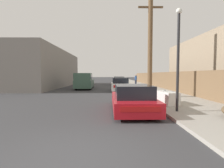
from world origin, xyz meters
name	(u,v)px	position (x,y,z in m)	size (l,w,h in m)	color
ground_plane	(74,159)	(0.00, 0.00, 0.00)	(220.00, 220.00, 0.00)	#38383A
sidewalk_curb	(138,85)	(5.30, 23.50, 0.06)	(4.20, 63.00, 0.12)	#9E998E
discarded_fridge	(166,98)	(3.99, 6.16, 0.47)	(1.01, 1.81, 0.73)	white
parked_sports_car_red	(132,99)	(1.88, 4.78, 0.58)	(1.90, 4.57, 1.29)	red
car_parked_mid	(120,85)	(1.93, 15.21, 0.66)	(1.93, 4.38, 1.43)	silver
car_parked_far	(119,81)	(2.33, 25.18, 0.66)	(1.98, 4.35, 1.42)	black
pickup_truck	(84,81)	(-2.28, 17.61, 0.96)	(2.14, 5.62, 1.93)	#385647
utility_pole	(150,46)	(3.76, 9.29, 3.84)	(1.80, 0.34, 7.27)	brown
street_lamp	(178,52)	(3.83, 4.20, 2.79)	(0.26, 0.26, 4.59)	#232326
wooden_fence	(161,80)	(7.25, 18.22, 1.09)	(0.08, 37.91, 1.93)	brown
building_left_block	(42,69)	(-9.14, 22.33, 2.60)	(7.00, 18.97, 5.20)	gray
building_right_house	(221,66)	(11.70, 13.39, 2.63)	(6.00, 12.15, 5.25)	gray
pedestrian	(136,80)	(4.96, 23.95, 0.97)	(0.34, 0.34, 1.66)	#282D42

